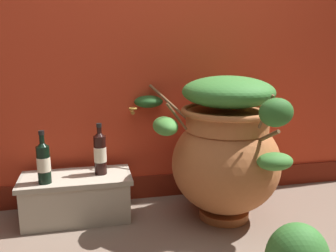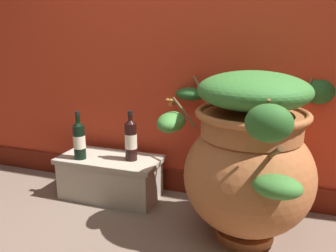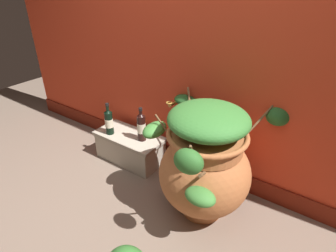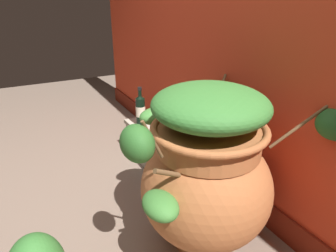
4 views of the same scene
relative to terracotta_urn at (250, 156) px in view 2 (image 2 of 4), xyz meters
The scene contains 4 objects.
terracotta_urn is the anchor object (origin of this frame).
stone_ledge 0.99m from the terracotta_urn, 168.71° to the left, with size 0.68×0.33×0.28m.
wine_bottle_left 1.10m from the terracotta_urn, behind, with size 0.08×0.08×0.32m.
wine_bottle_middle 0.79m from the terracotta_urn, 165.92° to the left, with size 0.08×0.08×0.33m.
Camera 2 is at (0.54, -0.98, 1.07)m, focal length 35.65 mm.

